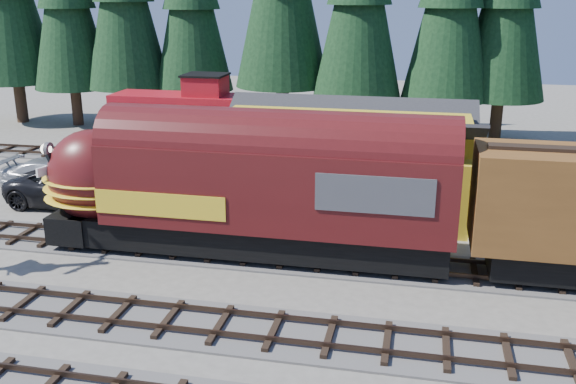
% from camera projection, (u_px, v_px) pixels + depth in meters
% --- Properties ---
extents(ground, '(120.00, 120.00, 0.00)m').
position_uv_depth(ground, '(304.00, 307.00, 22.37)').
color(ground, '#6B665B').
rests_on(ground, ground).
extents(track_spur, '(32.00, 3.20, 0.33)m').
position_uv_depth(track_spur, '(202.00, 161.00, 41.12)').
color(track_spur, '#4C4947').
rests_on(track_spur, ground).
extents(depot, '(12.80, 7.00, 5.30)m').
position_uv_depth(depot, '(344.00, 153.00, 31.27)').
color(depot, gold).
rests_on(depot, ground).
extents(locomotive, '(17.32, 3.44, 4.71)m').
position_uv_depth(locomotive, '(233.00, 192.00, 26.01)').
color(locomotive, black).
rests_on(locomotive, ground).
extents(caboose, '(10.00, 2.90, 5.20)m').
position_uv_depth(caboose, '(193.00, 122.00, 40.47)').
color(caboose, black).
rests_on(caboose, ground).
extents(pickup_truck_a, '(7.18, 3.36, 1.99)m').
position_uv_depth(pickup_truck_a, '(78.00, 187.00, 32.65)').
color(pickup_truck_a, black).
rests_on(pickup_truck_a, ground).
extents(pickup_truck_b, '(6.36, 2.77, 1.82)m').
position_uv_depth(pickup_truck_b, '(58.00, 177.00, 34.67)').
color(pickup_truck_b, '#A1A4A8').
rests_on(pickup_truck_b, ground).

